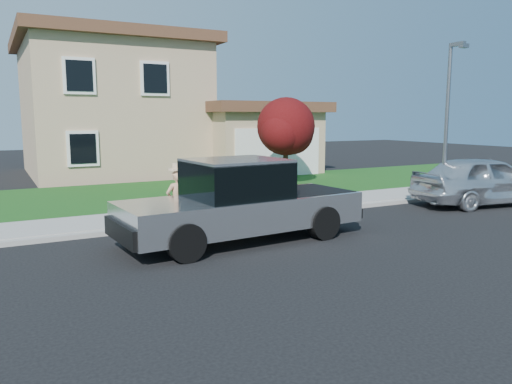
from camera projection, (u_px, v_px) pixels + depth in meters
ground at (278, 246)px, 11.39m from camera, size 80.00×80.00×0.00m
curb at (257, 217)px, 14.38m from camera, size 40.00×0.20×0.12m
sidewalk at (240, 210)px, 15.34m from camera, size 40.00×2.00×0.15m
lawn at (188, 192)px, 19.27m from camera, size 40.00×7.00×0.10m
house at (139, 112)px, 25.83m from camera, size 14.00×11.30×6.85m
pickup_truck at (241, 203)px, 11.74m from camera, size 6.08×2.48×1.95m
woman at (177, 201)px, 12.38m from camera, size 0.65×0.47×1.80m
sedan at (484, 180)px, 16.60m from camera, size 5.13×2.72×1.66m
ornamental_tree at (287, 129)px, 20.53m from camera, size 2.64×2.38×3.62m
trash_bin at (268, 188)px, 15.56m from camera, size 0.70×0.80×1.14m
street_lamp at (448, 115)px, 16.16m from camera, size 0.27×0.68×5.25m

